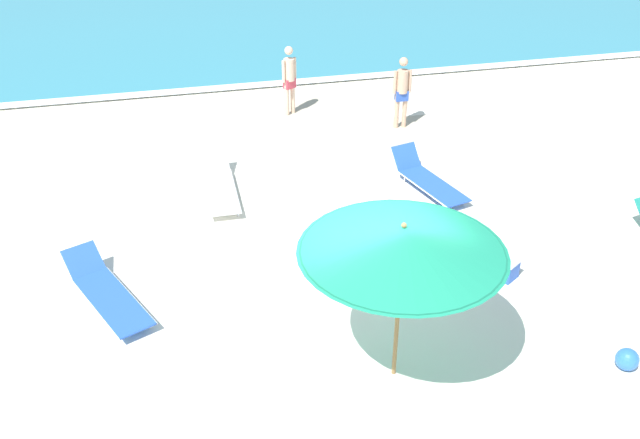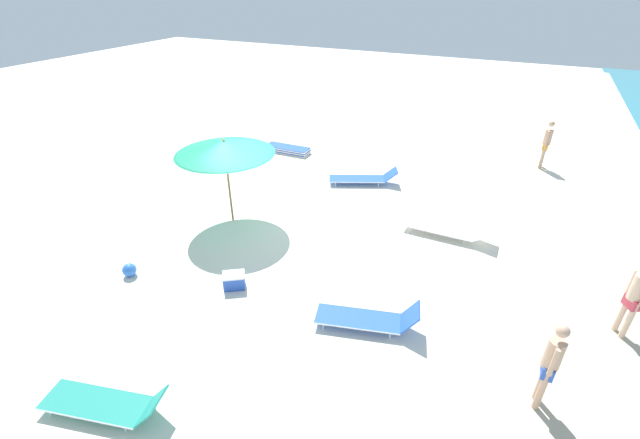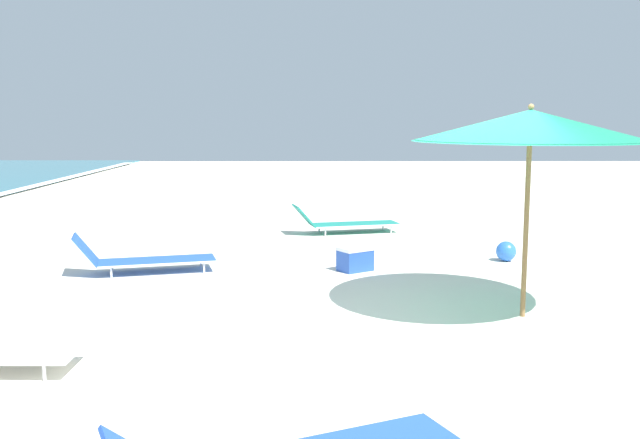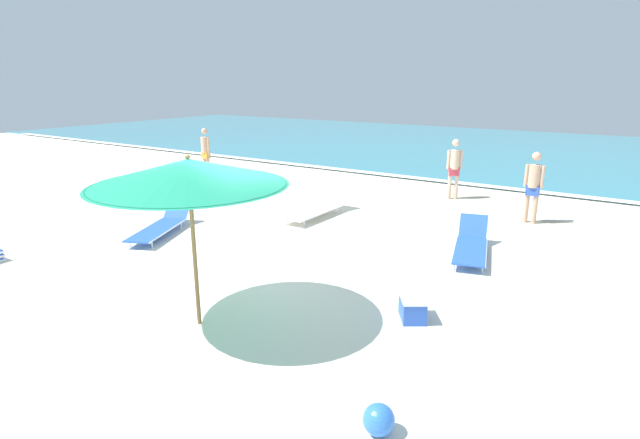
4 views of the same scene
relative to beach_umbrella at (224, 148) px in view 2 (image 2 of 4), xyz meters
The scene contains 12 objects.
ground_plane 2.60m from the beach_umbrella, 104.02° to the left, with size 60.00×60.00×0.16m.
beach_umbrella is the anchor object (origin of this frame).
lounger_stack 5.93m from the beach_umbrella, 167.70° to the right, with size 0.63×1.86×0.24m.
sun_lounger_under_umbrella 5.97m from the beach_umbrella, 64.55° to the left, with size 1.11×2.16×0.62m.
sun_lounger_beside_umbrella 5.16m from the beach_umbrella, 146.76° to the left, with size 1.49×2.34×0.54m.
sun_lounger_near_water_left 6.72m from the beach_umbrella, 16.92° to the left, with size 1.09×2.23×0.60m.
sun_lounger_near_water_right 6.45m from the beach_umbrella, 107.08° to the left, with size 0.65×2.37×0.49m.
beachgoer_wading_adult 11.49m from the beach_umbrella, 135.09° to the left, with size 0.45×0.27×1.76m.
beachgoer_shoreline_child 9.80m from the beach_umbrella, 87.42° to the left, with size 0.40×0.31×1.76m.
beachgoer_strolling_adult 8.84m from the beach_umbrella, 70.60° to the left, with size 0.45×0.27×1.76m.
beach_ball 3.92m from the beach_umbrella, 11.57° to the right, with size 0.33×0.33×0.33m.
cooler_box 3.75m from the beach_umbrella, 36.00° to the left, with size 0.57×0.61×0.37m.
Camera 2 is at (9.00, 5.83, 6.35)m, focal length 24.00 mm.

